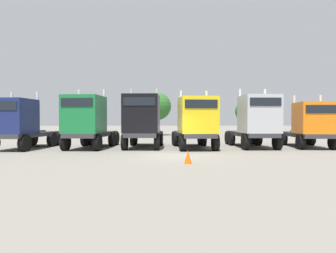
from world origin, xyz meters
TOP-DOWN VIEW (x-y plane):
  - ground at (0.00, 0.00)m, footprint 200.00×200.00m
  - semi_truck_navy at (-10.45, 3.90)m, footprint 3.26×6.31m
  - semi_truck_green at (-5.83, 4.10)m, footprint 3.25×6.18m
  - semi_truck_black at (-1.96, 4.35)m, footprint 2.97×6.28m
  - semi_truck_yellow at (1.78, 3.69)m, footprint 2.82×6.32m
  - semi_truck_silver at (6.21, 4.13)m, footprint 2.56×6.10m
  - semi_truck_orange at (10.24, 4.14)m, footprint 3.18×6.20m
  - traffic_cone_near at (0.48, -3.13)m, footprint 0.36×0.36m
  - oak_far_left at (-9.79, 20.26)m, footprint 3.09×3.09m
  - oak_far_centre at (-0.78, 23.09)m, footprint 3.75×3.75m
  - oak_far_right at (11.10, 21.92)m, footprint 2.86×2.86m

SIDE VIEW (x-z plane):
  - ground at x=0.00m, z-range 0.00..0.00m
  - traffic_cone_near at x=0.48m, z-range 0.00..0.63m
  - semi_truck_orange at x=10.24m, z-range -0.23..3.67m
  - semi_truck_navy at x=-10.45m, z-range -0.20..3.85m
  - semi_truck_yellow at x=1.78m, z-range -0.19..4.00m
  - semi_truck_green at x=-5.83m, z-range -0.18..4.12m
  - semi_truck_silver at x=6.21m, z-range -0.20..4.17m
  - semi_truck_black at x=-1.96m, z-range -0.19..4.20m
  - oak_far_right at x=11.10m, z-range 0.89..5.57m
  - oak_far_left at x=-9.79m, z-range 0.89..5.81m
  - oak_far_centre at x=-0.78m, z-range 1.04..6.90m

